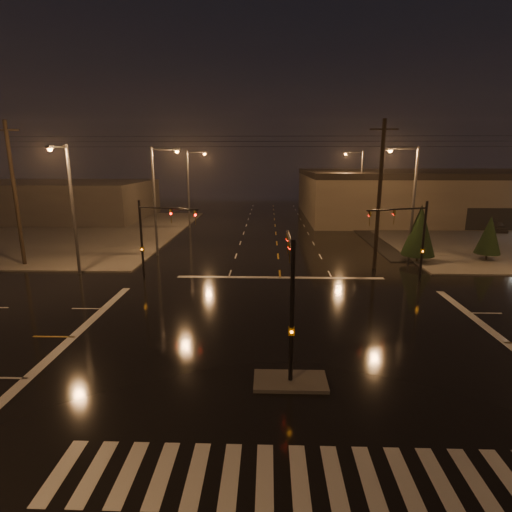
% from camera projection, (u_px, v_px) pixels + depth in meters
% --- Properties ---
extents(ground, '(140.00, 140.00, 0.00)m').
position_uv_depth(ground, '(286.00, 340.00, 20.26)').
color(ground, black).
rests_on(ground, ground).
extents(sidewalk_nw, '(36.00, 36.00, 0.12)m').
position_uv_depth(sidewalk_nw, '(38.00, 232.00, 50.28)').
color(sidewalk_nw, '#4C4944').
rests_on(sidewalk_nw, ground).
extents(median_island, '(3.00, 1.60, 0.15)m').
position_uv_depth(median_island, '(290.00, 381.00, 16.35)').
color(median_island, '#4C4944').
rests_on(median_island, ground).
extents(crosswalk, '(15.00, 2.60, 0.01)m').
position_uv_depth(crosswalk, '(299.00, 477.00, 11.51)').
color(crosswalk, beige).
rests_on(crosswalk, ground).
extents(stop_bar_far, '(16.00, 0.50, 0.01)m').
position_uv_depth(stop_bar_far, '(280.00, 277.00, 30.94)').
color(stop_bar_far, beige).
rests_on(stop_bar_far, ground).
extents(retail_building, '(60.20, 28.30, 7.20)m').
position_uv_depth(retail_building, '(496.00, 192.00, 62.96)').
color(retail_building, brown).
rests_on(retail_building, ground).
extents(commercial_block, '(30.00, 18.00, 5.60)m').
position_uv_depth(commercial_block, '(48.00, 200.00, 61.44)').
color(commercial_block, '#3D3936').
rests_on(commercial_block, ground).
extents(signal_mast_median, '(0.25, 4.59, 6.00)m').
position_uv_depth(signal_mast_median, '(291.00, 289.00, 16.39)').
color(signal_mast_median, black).
rests_on(signal_mast_median, ground).
extents(signal_mast_ne, '(4.84, 1.86, 6.00)m').
position_uv_depth(signal_mast_ne, '(412.00, 232.00, 28.92)').
color(signal_mast_ne, black).
rests_on(signal_mast_ne, ground).
extents(signal_mast_nw, '(4.84, 1.86, 6.00)m').
position_uv_depth(signal_mast_nw, '(153.00, 231.00, 29.49)').
color(signal_mast_nw, black).
rests_on(signal_mast_nw, ground).
extents(streetlight_1, '(2.77, 0.32, 10.00)m').
position_uv_depth(streetlight_1, '(157.00, 194.00, 36.71)').
color(streetlight_1, '#38383A').
rests_on(streetlight_1, ground).
extents(streetlight_2, '(2.77, 0.32, 10.00)m').
position_uv_depth(streetlight_2, '(191.00, 184.00, 52.25)').
color(streetlight_2, '#38383A').
rests_on(streetlight_2, ground).
extents(streetlight_3, '(2.77, 0.32, 10.00)m').
position_uv_depth(streetlight_3, '(410.00, 197.00, 34.09)').
color(streetlight_3, '#38383A').
rests_on(streetlight_3, ground).
extents(streetlight_4, '(2.77, 0.32, 10.00)m').
position_uv_depth(streetlight_4, '(359.00, 183.00, 53.52)').
color(streetlight_4, '#38383A').
rests_on(streetlight_4, ground).
extents(streetlight_5, '(0.32, 2.77, 10.00)m').
position_uv_depth(streetlight_5, '(70.00, 202.00, 30.23)').
color(streetlight_5, '#38383A').
rests_on(streetlight_5, ground).
extents(utility_pole_0, '(2.20, 0.32, 12.00)m').
position_uv_depth(utility_pole_0, '(15.00, 194.00, 33.07)').
color(utility_pole_0, black).
rests_on(utility_pole_0, ground).
extents(utility_pole_1, '(2.20, 0.32, 12.00)m').
position_uv_depth(utility_pole_1, '(379.00, 195.00, 32.17)').
color(utility_pole_1, black).
rests_on(utility_pole_1, ground).
extents(conifer_0, '(2.85, 2.85, 5.15)m').
position_uv_depth(conifer_0, '(420.00, 230.00, 34.75)').
color(conifer_0, black).
rests_on(conifer_0, ground).
extents(conifer_1, '(2.17, 2.17, 4.10)m').
position_uv_depth(conifer_1, '(489.00, 235.00, 35.40)').
color(conifer_1, black).
rests_on(conifer_1, ground).
extents(car_parked, '(2.54, 4.71, 1.52)m').
position_uv_depth(car_parked, '(496.00, 226.00, 50.26)').
color(car_parked, black).
rests_on(car_parked, ground).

